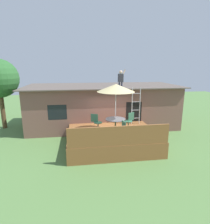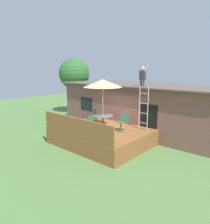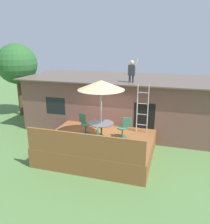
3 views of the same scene
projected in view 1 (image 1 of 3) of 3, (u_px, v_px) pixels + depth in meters
name	position (u px, v px, depth m)	size (l,w,h in m)	color
ground_plane	(111.00, 145.00, 10.25)	(40.00, 40.00, 0.00)	#567F42
house	(103.00, 106.00, 13.36)	(10.50, 4.50, 2.90)	brown
deck	(111.00, 138.00, 10.16)	(4.60, 3.95, 0.80)	brown
deck_railing	(119.00, 136.00, 8.10)	(4.50, 0.08, 0.90)	brown
patio_table	(115.00, 122.00, 9.70)	(1.04, 1.04, 0.74)	#33664C
patio_umbrella	(116.00, 88.00, 9.28)	(1.90, 1.90, 2.54)	silver
step_ladder	(136.00, 106.00, 11.09)	(0.52, 0.04, 2.20)	silver
person_figure	(121.00, 78.00, 11.57)	(0.47, 0.20, 1.11)	#33384C
patio_chair_left	(97.00, 122.00, 10.03)	(0.59, 0.44, 0.92)	#33664C
patio_chair_right	(129.00, 121.00, 10.29)	(0.58, 0.44, 0.92)	#33664C
patio_chair_near	(123.00, 130.00, 8.85)	(0.44, 0.62, 0.92)	#33664C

